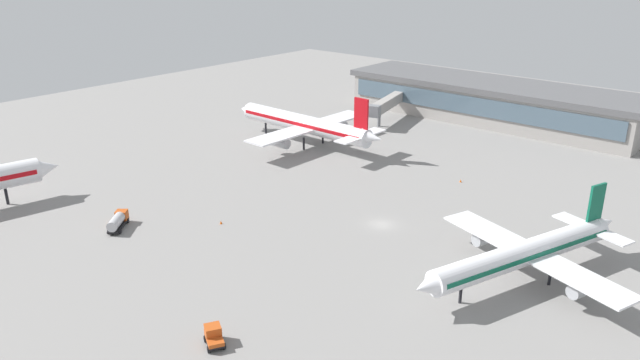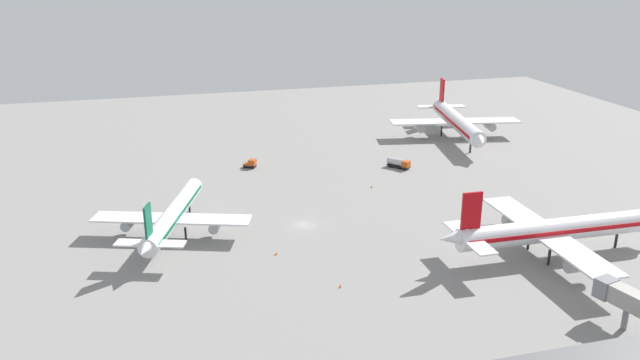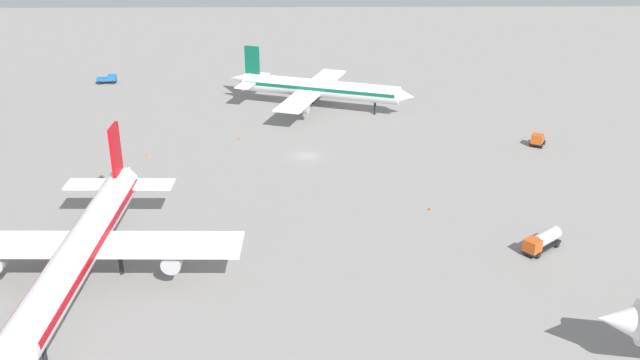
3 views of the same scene
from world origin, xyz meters
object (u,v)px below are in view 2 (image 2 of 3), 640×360
(airplane_taxiing, at_px, (456,121))
(airplane_distant, at_px, (553,230))
(fuel_truck, at_px, (398,163))
(safety_cone_far_side, at_px, (372,186))
(safety_cone_mid_apron, at_px, (276,253))
(baggage_tug, at_px, (251,164))
(safety_cone_near_gate, at_px, (340,286))
(airplane_at_gate, at_px, (173,214))

(airplane_taxiing, bearing_deg, airplane_distant, -3.60)
(fuel_truck, relative_size, safety_cone_far_side, 10.07)
(fuel_truck, xyz_separation_m, safety_cone_far_side, (-12.11, -12.70, -1.09))
(fuel_truck, xyz_separation_m, safety_cone_mid_apron, (-42.27, -43.23, -1.09))
(baggage_tug, distance_m, safety_cone_near_gate, 69.32)
(airplane_distant, distance_m, fuel_truck, 57.82)
(airplane_distant, relative_size, safety_cone_far_side, 78.04)
(airplane_at_gate, height_order, safety_cone_far_side, airplane_at_gate)
(fuel_truck, height_order, safety_cone_far_side, fuel_truck)
(airplane_taxiing, distance_m, fuel_truck, 36.48)
(airplane_taxiing, xyz_separation_m, airplane_distant, (-20.52, -79.95, -0.38))
(safety_cone_near_gate, bearing_deg, airplane_taxiing, 52.47)
(safety_cone_mid_apron, bearing_deg, fuel_truck, 45.64)
(airplane_at_gate, bearing_deg, safety_cone_far_side, -52.84)
(safety_cone_far_side, bearing_deg, fuel_truck, 46.37)
(baggage_tug, bearing_deg, airplane_distant, -26.88)
(airplane_at_gate, height_order, airplane_distant, airplane_distant)
(fuel_truck, distance_m, baggage_tug, 39.48)
(baggage_tug, xyz_separation_m, safety_cone_near_gate, (3.76, -69.22, -0.86))
(baggage_tug, relative_size, safety_cone_far_side, 6.21)
(airplane_taxiing, relative_size, fuel_truck, 8.29)
(airplane_distant, xyz_separation_m, safety_cone_far_side, (-19.78, 44.48, -4.89))
(fuel_truck, bearing_deg, airplane_taxiing, 88.80)
(airplane_distant, distance_m, safety_cone_far_side, 48.92)
(airplane_taxiing, xyz_separation_m, safety_cone_mid_apron, (-70.47, -66.00, -5.27))
(airplane_distant, bearing_deg, safety_cone_far_side, 115.15)
(safety_cone_near_gate, distance_m, safety_cone_mid_apron, 17.28)
(airplane_taxiing, distance_m, safety_cone_mid_apron, 96.69)
(baggage_tug, xyz_separation_m, safety_cone_far_side, (25.91, -23.37, -0.86))
(safety_cone_mid_apron, bearing_deg, baggage_tug, 85.48)
(safety_cone_near_gate, bearing_deg, baggage_tug, 93.11)
(airplane_distant, height_order, fuel_truck, airplane_distant)
(airplane_taxiing, relative_size, safety_cone_mid_apron, 83.50)
(airplane_at_gate, bearing_deg, airplane_distant, -93.86)
(airplane_at_gate, bearing_deg, safety_cone_mid_apron, -110.25)
(baggage_tug, distance_m, safety_cone_far_side, 34.90)
(airplane_distant, height_order, safety_cone_mid_apron, airplane_distant)
(baggage_tug, height_order, safety_cone_near_gate, baggage_tug)
(safety_cone_near_gate, bearing_deg, fuel_truck, 59.67)
(airplane_at_gate, relative_size, baggage_tug, 10.32)
(baggage_tug, height_order, safety_cone_far_side, baggage_tug)
(safety_cone_mid_apron, distance_m, safety_cone_far_side, 42.92)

